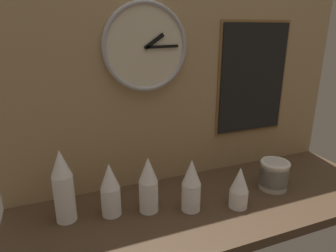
{
  "coord_description": "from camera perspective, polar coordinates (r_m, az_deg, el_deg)",
  "views": [
    {
      "loc": [
        -57.36,
        -94.99,
        68.68
      ],
      "look_at": [
        -17.71,
        4.0,
        33.79
      ],
      "focal_mm": 32.0,
      "sensor_mm": 36.0,
      "label": 1
    }
  ],
  "objects": [
    {
      "name": "cup_stack_left",
      "position": [
        1.18,
        -10.94,
        -11.77
      ],
      "size": [
        7.56,
        7.56,
        21.41
      ],
      "color": "white",
      "rests_on": "ground_plane"
    },
    {
      "name": "bowl_stack_right",
      "position": [
        1.43,
        19.54,
        -8.62
      ],
      "size": [
        12.92,
        12.92,
        13.1
      ],
      "color": "beige",
      "rests_on": "ground_plane"
    },
    {
      "name": "ground_plane",
      "position": [
        1.32,
        8.1,
        -14.58
      ],
      "size": [
        160.0,
        56.0,
        4.0
      ],
      "primitive_type": "cube",
      "color": "#4C3826"
    },
    {
      "name": "wall_clock",
      "position": [
        1.25,
        -4.26,
        14.74
      ],
      "size": [
        35.81,
        2.7,
        35.81
      ],
      "color": "beige"
    },
    {
      "name": "cup_stack_center",
      "position": [
        1.19,
        4.46,
        -11.18
      ],
      "size": [
        7.56,
        7.56,
        21.41
      ],
      "color": "white",
      "rests_on": "ground_plane"
    },
    {
      "name": "cup_stack_center_right",
      "position": [
        1.24,
        13.42,
        -11.31
      ],
      "size": [
        7.56,
        7.56,
        17.22
      ],
      "color": "white",
      "rests_on": "ground_plane"
    },
    {
      "name": "menu_board",
      "position": [
        1.53,
        15.81,
        8.66
      ],
      "size": [
        38.55,
        1.32,
        54.07
      ],
      "color": "olive"
    },
    {
      "name": "cup_stack_far_left",
      "position": [
        1.17,
        -19.35,
        -10.74
      ],
      "size": [
        7.56,
        7.56,
        28.39
      ],
      "color": "white",
      "rests_on": "ground_plane"
    },
    {
      "name": "wall_tiled_back",
      "position": [
        1.35,
        3.49,
        11.22
      ],
      "size": [
        160.0,
        3.0,
        105.0
      ],
      "color": "tan",
      "rests_on": "ground_plane"
    },
    {
      "name": "cup_stack_center_left",
      "position": [
        1.18,
        -3.76,
        -11.06
      ],
      "size": [
        7.56,
        7.56,
        22.81
      ],
      "color": "white",
      "rests_on": "ground_plane"
    }
  ]
}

